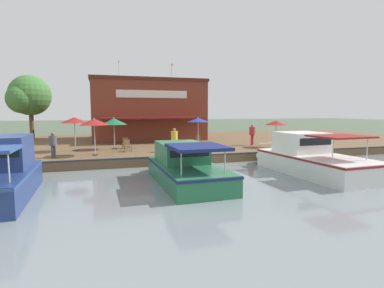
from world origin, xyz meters
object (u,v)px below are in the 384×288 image
person_near_entrance (252,132)px  cafe_chair_back_row_seat (127,145)px  motorboat_nearest_quay (7,174)px  waterfront_restaurant (147,110)px  cafe_chair_beside_entrance (288,141)px  patio_umbrella_back_row (74,120)px  patio_umbrella_mid_patio_left (276,123)px  person_at_quay_edge (53,142)px  cafe_chair_under_first_umbrella (198,140)px  tree_behind_restaurant (152,100)px  motorboat_far_downstream (305,158)px  patio_umbrella_by_entrance (198,120)px  patio_umbrella_near_quay_edge (94,122)px  motorboat_distant_upstream (183,166)px  patio_umbrella_far_corner (114,121)px  cafe_chair_mid_patio (125,143)px  cafe_chair_far_corner_seat (275,142)px  tree_upstream_bank (28,96)px  person_mid_patio (174,137)px

person_near_entrance → cafe_chair_back_row_seat: bearing=-84.0°
motorboat_nearest_quay → waterfront_restaurant: bearing=155.0°
cafe_chair_back_row_seat → cafe_chair_beside_entrance: bearing=85.8°
patio_umbrella_back_row → motorboat_nearest_quay: patio_umbrella_back_row is taller
patio_umbrella_mid_patio_left → person_at_quay_edge: 16.60m
patio_umbrella_mid_patio_left → cafe_chair_under_first_umbrella: size_ratio=2.60×
cafe_chair_beside_entrance → tree_behind_restaurant: tree_behind_restaurant is taller
tree_behind_restaurant → person_near_entrance: bearing=26.1°
motorboat_far_downstream → tree_behind_restaurant: bearing=-167.1°
patio_umbrella_mid_patio_left → patio_umbrella_by_entrance: (-1.69, -6.12, 0.22)m
patio_umbrella_near_quay_edge → motorboat_distant_upstream: 8.04m
patio_umbrella_by_entrance → person_at_quay_edge: size_ratio=1.51×
patio_umbrella_mid_patio_left → patio_umbrella_by_entrance: patio_umbrella_by_entrance is taller
patio_umbrella_far_corner → motorboat_nearest_quay: size_ratio=0.36×
patio_umbrella_by_entrance → cafe_chair_mid_patio: bearing=-97.4°
patio_umbrella_far_corner → patio_umbrella_near_quay_edge: bearing=-24.5°
person_at_quay_edge → tree_behind_restaurant: tree_behind_restaurant is taller
patio_umbrella_mid_patio_left → cafe_chair_beside_entrance: (0.29, 0.96, -1.49)m
patio_umbrella_by_entrance → cafe_chair_beside_entrance: size_ratio=2.83×
cafe_chair_under_first_umbrella → cafe_chair_beside_entrance: (3.27, 6.65, 0.00)m
cafe_chair_beside_entrance → tree_behind_restaurant: bearing=-150.5°
patio_umbrella_mid_patio_left → cafe_chair_far_corner_seat: bearing=-33.5°
patio_umbrella_by_entrance → cafe_chair_beside_entrance: patio_umbrella_by_entrance is taller
cafe_chair_beside_entrance → patio_umbrella_far_corner: bearing=-101.5°
patio_umbrella_by_entrance → cafe_chair_far_corner_seat: bearing=68.3°
person_near_entrance → motorboat_nearest_quay: size_ratio=0.27×
cafe_chair_beside_entrance → tree_upstream_bank: 25.47m
cafe_chair_mid_patio → cafe_chair_beside_entrance: same height
person_mid_patio → tree_behind_restaurant: (-15.11, 1.00, 3.22)m
waterfront_restaurant → motorboat_distant_upstream: 18.16m
person_at_quay_edge → cafe_chair_far_corner_seat: bearing=91.3°
motorboat_nearest_quay → patio_umbrella_near_quay_edge: bearing=154.0°
tree_upstream_bank → cafe_chair_beside_entrance: bearing=58.7°
person_mid_patio → cafe_chair_mid_patio: bearing=-129.6°
cafe_chair_back_row_seat → tree_upstream_bank: (-12.12, -8.69, 3.93)m
person_near_entrance → person_mid_patio: bearing=-74.6°
patio_umbrella_near_quay_edge → cafe_chair_mid_patio: patio_umbrella_near_quay_edge is taller
waterfront_restaurant → cafe_chair_under_first_umbrella: bearing=22.2°
cafe_chair_under_first_umbrella → tree_upstream_bank: bearing=-123.4°
person_at_quay_edge → motorboat_distant_upstream: size_ratio=0.22×
person_near_entrance → tree_behind_restaurant: tree_behind_restaurant is taller
motorboat_distant_upstream → cafe_chair_under_first_umbrella: bearing=157.7°
patio_umbrella_far_corner → person_mid_patio: 5.03m
cafe_chair_mid_patio → patio_umbrella_mid_patio_left: bearing=78.4°
cafe_chair_far_corner_seat → motorboat_distant_upstream: bearing=-55.4°
cafe_chair_beside_entrance → motorboat_far_downstream: (6.73, -3.55, -0.23)m
patio_umbrella_far_corner → person_at_quay_edge: patio_umbrella_far_corner is taller
cafe_chair_mid_patio → person_near_entrance: (0.66, 10.67, 0.67)m
patio_umbrella_near_quay_edge → cafe_chair_mid_patio: size_ratio=2.89×
patio_umbrella_far_corner → cafe_chair_back_row_seat: 2.59m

